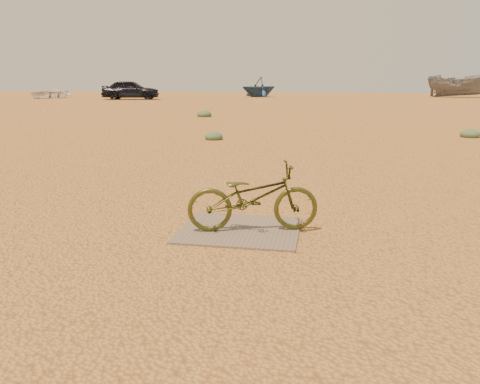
% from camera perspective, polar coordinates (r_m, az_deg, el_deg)
% --- Properties ---
extents(ground, '(120.00, 120.00, 0.00)m').
position_cam_1_polar(ground, '(5.18, -3.29, -5.44)').
color(ground, '#CF8C41').
rests_on(ground, ground).
extents(plywood_board, '(1.34, 1.18, 0.02)m').
position_cam_1_polar(plywood_board, '(5.36, -0.00, -4.63)').
color(plywood_board, '#6F5F4D').
rests_on(plywood_board, ground).
extents(bicycle, '(1.54, 0.86, 0.77)m').
position_cam_1_polar(bicycle, '(5.21, 1.59, -0.62)').
color(bicycle, '#444519').
rests_on(bicycle, plywood_board).
extents(car, '(5.15, 2.94, 1.65)m').
position_cam_1_polar(car, '(42.52, -13.17, 12.05)').
color(car, black).
rests_on(car, ground).
extents(boat_near_left, '(3.73, 4.96, 0.97)m').
position_cam_1_polar(boat_near_left, '(47.78, -22.47, 11.11)').
color(boat_near_left, white).
rests_on(boat_near_left, ground).
extents(boat_far_left, '(5.02, 5.00, 2.00)m').
position_cam_1_polar(boat_far_left, '(47.45, 2.30, 12.72)').
color(boat_far_left, navy).
rests_on(boat_far_left, ground).
extents(boat_mid_right, '(6.24, 4.27, 2.26)m').
position_cam_1_polar(boat_mid_right, '(50.91, 25.13, 11.68)').
color(boat_mid_right, slate).
rests_on(boat_mid_right, ground).
extents(kale_a, '(0.52, 0.52, 0.29)m').
position_cam_1_polar(kale_a, '(13.57, -3.20, 6.41)').
color(kale_a, '#5A704B').
rests_on(kale_a, ground).
extents(kale_b, '(0.57, 0.57, 0.31)m').
position_cam_1_polar(kale_b, '(15.69, 26.21, 6.01)').
color(kale_b, '#5A704B').
rests_on(kale_b, ground).
extents(kale_c, '(0.68, 0.68, 0.37)m').
position_cam_1_polar(kale_c, '(22.10, -4.38, 9.14)').
color(kale_c, '#5A704B').
rests_on(kale_c, ground).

